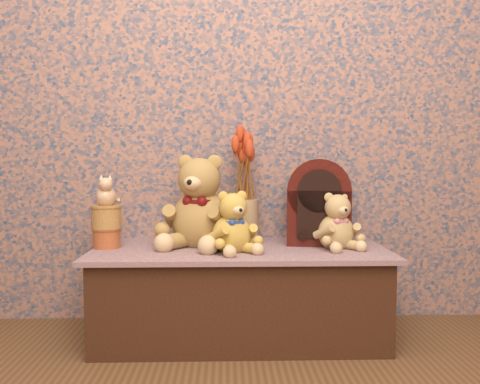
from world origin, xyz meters
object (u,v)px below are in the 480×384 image
object	(u,v)px
ceramic_vase	(246,221)
teddy_small	(336,218)
teddy_large	(201,197)
cat_figurine	(106,190)
teddy_medium	(232,219)
biscuit_tin_lower	(107,238)
cathedral_radio	(318,201)

from	to	relation	value
ceramic_vase	teddy_small	bearing A→B (deg)	-21.98
teddy_large	teddy_small	xyz separation A→B (m)	(0.57, -0.08, -0.08)
teddy_small	cat_figurine	xyz separation A→B (m)	(-0.97, 0.03, 0.12)
cat_figurine	teddy_large	bearing A→B (deg)	-6.49
teddy_medium	biscuit_tin_lower	distance (m)	0.55
teddy_medium	biscuit_tin_lower	bearing A→B (deg)	145.08
cathedral_radio	cat_figurine	distance (m)	0.92
ceramic_vase	cat_figurine	size ratio (longest dim) A/B	1.45
teddy_large	cathedral_radio	world-z (taller)	teddy_large
teddy_medium	cathedral_radio	size ratio (longest dim) A/B	0.70
teddy_large	biscuit_tin_lower	size ratio (longest dim) A/B	3.70
biscuit_tin_lower	teddy_medium	bearing A→B (deg)	-10.43
ceramic_vase	biscuit_tin_lower	size ratio (longest dim) A/B	1.71
teddy_small	ceramic_vase	bearing A→B (deg)	140.89
biscuit_tin_lower	cat_figurine	bearing A→B (deg)	0.00
teddy_medium	cat_figurine	size ratio (longest dim) A/B	1.98
teddy_large	cat_figurine	size ratio (longest dim) A/B	3.15
teddy_large	teddy_medium	distance (m)	0.21
biscuit_tin_lower	cathedral_radio	bearing A→B (deg)	5.21
teddy_large	cat_figurine	bearing A→B (deg)	-155.12
teddy_medium	ceramic_vase	bearing A→B (deg)	49.34
teddy_small	cat_figurine	size ratio (longest dim) A/B	1.89
cathedral_radio	ceramic_vase	size ratio (longest dim) A/B	1.93
teddy_small	cathedral_radio	distance (m)	0.14
teddy_medium	cathedral_radio	xyz separation A→B (m)	(0.39, 0.18, 0.06)
cathedral_radio	ceramic_vase	xyz separation A→B (m)	(-0.32, 0.04, -0.09)
cathedral_radio	ceramic_vase	bearing A→B (deg)	-178.04
ceramic_vase	biscuit_tin_lower	world-z (taller)	ceramic_vase
biscuit_tin_lower	teddy_large	bearing A→B (deg)	6.55
teddy_large	ceramic_vase	distance (m)	0.24
ceramic_vase	cat_figurine	bearing A→B (deg)	-168.31
teddy_large	cat_figurine	distance (m)	0.40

